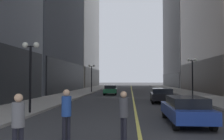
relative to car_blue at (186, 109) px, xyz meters
name	(u,v)px	position (x,y,z in m)	size (l,w,h in m)	color
ground_plane	(132,92)	(-2.33, 27.97, -0.72)	(200.00, 200.00, 0.00)	#38383A
sidewalk_left	(83,91)	(-10.58, 27.97, -0.64)	(4.50, 78.00, 0.15)	#9E9991
sidewalk_right	(182,92)	(5.92, 27.97, -0.64)	(4.50, 78.00, 0.15)	#9E9991
lane_centre_stripe	(132,92)	(-2.33, 27.97, -0.72)	(0.16, 70.00, 0.01)	#E5D64C
building_right_far	(191,32)	(13.85, 52.97, 14.20)	(11.56, 26.00, 29.97)	gray
car_blue	(186,109)	(0.00, 0.00, 0.00)	(1.78, 4.56, 1.32)	navy
car_black	(162,95)	(0.22, 10.31, 0.00)	(2.14, 4.47, 1.32)	black
car_green	(110,90)	(-5.36, 20.76, 0.00)	(1.88, 4.09, 1.32)	#196038
pedestrian_in_grey_suit	(18,121)	(-5.74, -5.48, 0.32)	(0.47, 0.47, 1.78)	black
pedestrian_in_blue_hoodie	(66,111)	(-4.91, -3.61, 0.35)	(0.47, 0.47, 1.81)	black
pedestrian_with_orange_bag	(124,112)	(-2.92, -3.49, 0.30)	(0.47, 0.47, 1.75)	black
street_lamp_left_near	(30,61)	(-8.73, 2.17, 2.54)	(1.06, 0.36, 4.43)	black
street_lamp_left_far	(92,72)	(-8.73, 25.23, 2.54)	(1.06, 0.36, 4.43)	black
street_lamp_right_mid	(192,69)	(4.07, 14.39, 2.54)	(1.06, 0.36, 4.43)	black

